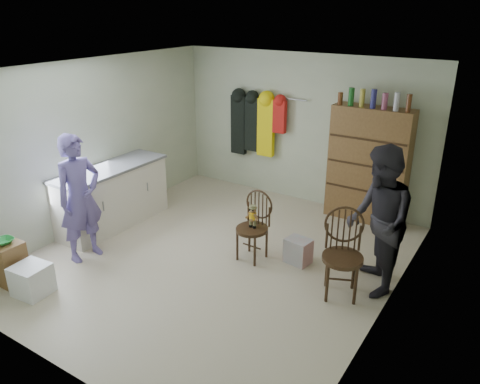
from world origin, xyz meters
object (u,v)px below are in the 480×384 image
Objects in this scene: chair_front at (254,222)px; chair_far at (343,250)px; counter at (113,196)px; dresser at (368,164)px.

chair_far reaches higher than chair_front.
counter is at bearing 158.56° from chair_far.
counter is 2.38m from chair_front.
chair_front is 1.30m from chair_far.
counter is 3.66m from chair_far.
chair_front is at bearing -112.59° from dresser.
dresser reaches higher than chair_front.
chair_far is 2.24m from dresser.
dresser is (-0.46, 2.17, 0.34)m from chair_far.
chair_front is 0.89× the size of chair_far.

